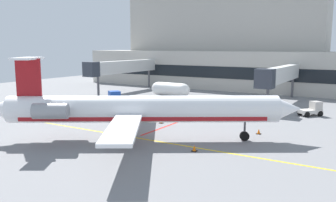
# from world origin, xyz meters

# --- Properties ---
(ground) EXTENTS (120.00, 120.00, 0.11)m
(ground) POSITION_xyz_m (-0.00, 0.00, -0.05)
(ground) COLOR slate
(terminal_building) EXTENTS (78.12, 12.02, 20.18)m
(terminal_building) POSITION_xyz_m (-6.19, 46.43, 7.80)
(terminal_building) COLOR #B7B2A8
(terminal_building) RESTS_ON ground
(jet_bridge_west) EXTENTS (2.40, 19.78, 5.96)m
(jet_bridge_west) POSITION_xyz_m (6.83, 29.37, 4.59)
(jet_bridge_west) COLOR silver
(jet_bridge_west) RESTS_ON ground
(jet_bridge_east) EXTENTS (2.40, 20.63, 6.24)m
(jet_bridge_east) POSITION_xyz_m (-24.03, 28.94, 4.86)
(jet_bridge_east) COLOR silver
(jet_bridge_east) RESTS_ON ground
(regional_jet) EXTENTS (27.07, 20.30, 7.96)m
(regional_jet) POSITION_xyz_m (0.95, 0.35, 3.07)
(regional_jet) COLOR white
(regional_jet) RESTS_ON ground
(baggage_tug) EXTENTS (3.08, 3.15, 1.86)m
(baggage_tug) POSITION_xyz_m (12.91, 22.30, 0.84)
(baggage_tug) COLOR silver
(baggage_tug) RESTS_ON ground
(pushback_tractor) EXTENTS (4.40, 3.86, 2.20)m
(pushback_tractor) POSITION_xyz_m (-15.04, 15.64, 1.00)
(pushback_tractor) COLOR #1E4CB2
(pushback_tractor) RESTS_ON ground
(fuel_tank) EXTENTS (7.44, 2.40, 2.72)m
(fuel_tank) POSITION_xyz_m (-11.11, 26.27, 1.51)
(fuel_tank) COLOR white
(fuel_tank) RESTS_ON ground
(safety_cone_alpha) EXTENTS (0.47, 0.47, 0.55)m
(safety_cone_alpha) POSITION_xyz_m (-1.42, 8.09, 0.25)
(safety_cone_alpha) COLOR orange
(safety_cone_alpha) RESTS_ON ground
(safety_cone_bravo) EXTENTS (0.47, 0.47, 0.55)m
(safety_cone_bravo) POSITION_xyz_m (-10.15, 9.95, 0.25)
(safety_cone_bravo) COLOR orange
(safety_cone_bravo) RESTS_ON ground
(safety_cone_charlie) EXTENTS (0.47, 0.47, 0.55)m
(safety_cone_charlie) POSITION_xyz_m (9.94, 9.01, 0.25)
(safety_cone_charlie) COLOR orange
(safety_cone_charlie) RESTS_ON ground
(safety_cone_delta) EXTENTS (0.47, 0.47, 0.55)m
(safety_cone_delta) POSITION_xyz_m (7.03, 0.14, 0.25)
(safety_cone_delta) COLOR orange
(safety_cone_delta) RESTS_ON ground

